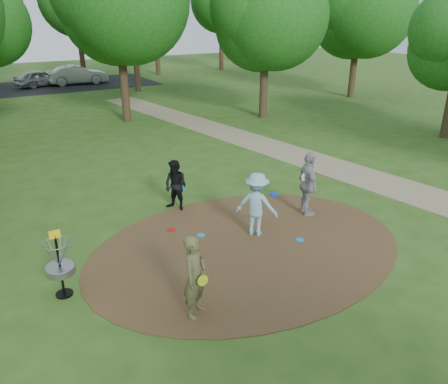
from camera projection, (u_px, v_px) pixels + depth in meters
ground at (248, 247)px, 11.20m from camera, size 100.00×100.00×0.00m
dirt_clearing at (248, 247)px, 11.20m from camera, size 8.40×8.40×0.02m
footpath at (366, 178)px, 15.86m from camera, size 7.55×39.89×0.01m
parking_lot at (67, 85)px, 35.97m from camera, size 14.00×8.00×0.01m
player_observer_with_disc at (195, 277)px, 8.40m from camera, size 0.76×0.72×1.74m
player_throwing_with_disc at (257, 205)px, 11.51m from camera, size 1.35×1.29×1.76m
player_walking_with_disc at (176, 186)px, 13.04m from camera, size 0.88×0.95×1.56m
player_waiting_with_disc at (308, 184)px, 12.64m from camera, size 0.81×1.22×1.92m
disc_ground_cyan at (201, 235)px, 11.73m from camera, size 0.22×0.22×0.02m
disc_ground_blue at (300, 240)px, 11.49m from camera, size 0.22×0.22×0.02m
disc_ground_red at (171, 230)px, 12.00m from camera, size 0.22×0.22×0.02m
car_left at (39, 78)px, 34.90m from camera, size 4.17×2.88×1.32m
car_right at (78, 75)px, 35.89m from camera, size 4.73×1.91×1.53m
disc_golf_basket at (59, 259)px, 8.98m from camera, size 0.63×0.63×1.54m
tree_ring at (151, 17)px, 18.49m from camera, size 37.70×45.90×9.60m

